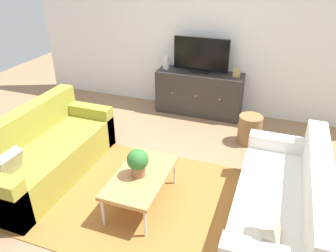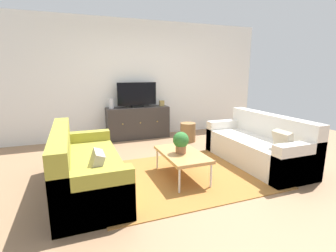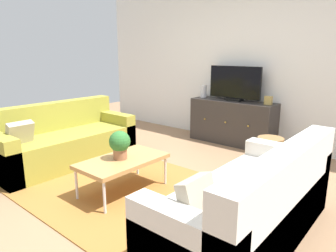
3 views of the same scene
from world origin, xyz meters
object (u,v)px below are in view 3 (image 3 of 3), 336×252
(wicker_basket, at_px, (270,153))
(coffee_table, at_px, (123,162))
(couch_left_side, at_px, (62,142))
(flat_screen_tv, at_px, (235,84))
(tv_console, at_px, (232,122))
(couch_right_side, at_px, (254,208))
(mantel_clock, at_px, (268,100))
(glass_vase, at_px, (203,91))
(potted_plant, at_px, (120,144))

(wicker_basket, bearing_deg, coffee_table, -118.11)
(couch_left_side, bearing_deg, flat_screen_tv, 60.51)
(coffee_table, height_order, flat_screen_tv, flat_screen_tv)
(tv_console, xyz_separation_m, flat_screen_tv, (0.00, 0.02, 0.65))
(flat_screen_tv, bearing_deg, couch_right_side, -57.79)
(flat_screen_tv, distance_m, wicker_basket, 1.45)
(couch_left_side, height_order, wicker_basket, couch_left_side)
(tv_console, relative_size, mantel_clock, 11.03)
(glass_vase, distance_m, wicker_basket, 1.83)
(couch_right_side, bearing_deg, couch_left_side, 180.00)
(potted_plant, relative_size, mantel_clock, 2.39)
(tv_console, bearing_deg, wicker_basket, -36.74)
(couch_right_side, relative_size, mantel_clock, 14.66)
(mantel_clock, height_order, wicker_basket, mantel_clock)
(couch_right_side, distance_m, mantel_clock, 2.59)
(coffee_table, relative_size, mantel_clock, 7.40)
(tv_console, xyz_separation_m, glass_vase, (-0.60, 0.00, 0.48))
(couch_left_side, bearing_deg, coffee_table, -3.92)
(glass_vase, bearing_deg, flat_screen_tv, 1.92)
(couch_right_side, xyz_separation_m, tv_console, (-1.51, 2.37, 0.08))
(flat_screen_tv, height_order, mantel_clock, flat_screen_tv)
(couch_right_side, bearing_deg, flat_screen_tv, 122.21)
(couch_left_side, bearing_deg, glass_vase, 72.32)
(potted_plant, distance_m, wicker_basket, 2.04)
(mantel_clock, bearing_deg, wicker_basket, -63.16)
(couch_right_side, height_order, mantel_clock, mantel_clock)
(potted_plant, height_order, flat_screen_tv, flat_screen_tv)
(potted_plant, distance_m, flat_screen_tv, 2.54)
(couch_right_side, height_order, coffee_table, couch_right_side)
(tv_console, distance_m, mantel_clock, 0.74)
(couch_left_side, xyz_separation_m, glass_vase, (0.76, 2.37, 0.56))
(potted_plant, xyz_separation_m, tv_console, (-0.00, 2.48, -0.19))
(glass_vase, bearing_deg, tv_console, -0.00)
(couch_left_side, height_order, coffee_table, couch_left_side)
(potted_plant, relative_size, tv_console, 0.22)
(flat_screen_tv, relative_size, mantel_clock, 6.98)
(flat_screen_tv, bearing_deg, wicker_basket, -37.50)
(coffee_table, relative_size, glass_vase, 4.36)
(coffee_table, xyz_separation_m, glass_vase, (-0.62, 2.47, 0.48))
(tv_console, bearing_deg, potted_plant, -89.99)
(couch_right_side, bearing_deg, wicker_basket, 108.32)
(glass_vase, bearing_deg, coffee_table, -75.90)
(coffee_table, distance_m, mantel_clock, 2.57)
(coffee_table, relative_size, potted_plant, 3.09)
(wicker_basket, bearing_deg, couch_left_side, -144.37)
(tv_console, distance_m, flat_screen_tv, 0.65)
(coffee_table, xyz_separation_m, tv_console, (-0.02, 2.47, 0.01))
(coffee_table, distance_m, tv_console, 2.47)
(potted_plant, bearing_deg, mantel_clock, 76.48)
(wicker_basket, bearing_deg, potted_plant, -118.53)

